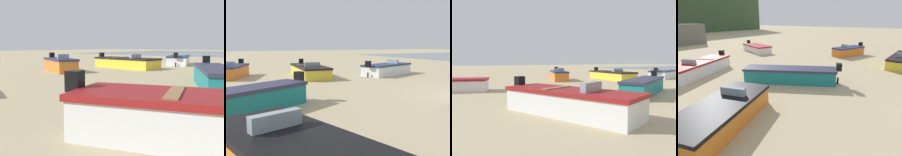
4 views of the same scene
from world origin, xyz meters
TOP-DOWN VIEW (x-y plane):
  - boat_orange_3 at (11.94, 8.75)m, footprint 3.78×2.49m
  - boat_white_4 at (8.68, -1.45)m, footprint 2.92×4.66m
  - boat_teal_6 at (2.27, 9.31)m, footprint 3.28×5.07m
  - boat_yellow_8 at (10.27, 4.00)m, footprint 5.44×2.37m

SIDE VIEW (x-z plane):
  - boat_yellow_8 at x=10.27m, z-range -0.15..0.93m
  - boat_white_4 at x=8.68m, z-range -0.15..0.96m
  - boat_teal_6 at x=2.27m, z-range -0.15..1.00m
  - boat_orange_3 at x=11.94m, z-range -0.14..1.01m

